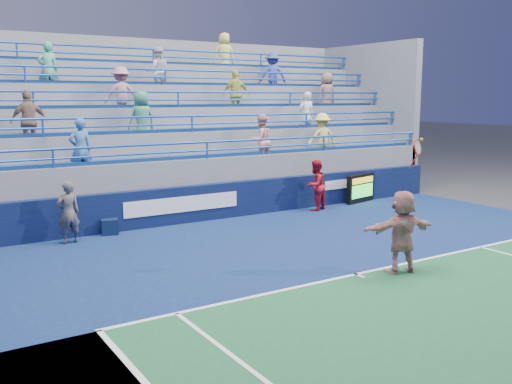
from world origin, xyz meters
TOP-DOWN VIEW (x-y plane):
  - ground at (0.00, 0.00)m, footprint 120.00×120.00m
  - sponsor_wall at (0.00, 6.50)m, footprint 18.00×0.32m
  - bleacher_stand at (-0.00, 10.27)m, footprint 18.00×5.60m
  - serve_speed_board at (5.79, 6.19)m, footprint 1.45×0.48m
  - judge_chair at (-3.23, 6.28)m, footprint 0.53×0.54m
  - tennis_player at (0.93, -0.36)m, footprint 1.72×0.87m
  - line_judge at (-4.39, 5.88)m, footprint 0.62×0.45m
  - ball_girl at (3.56, 5.92)m, footprint 0.99×0.89m

SIDE VIEW (x-z plane):
  - ground at x=0.00m, z-range 0.00..0.00m
  - judge_chair at x=-3.23m, z-range -0.14..0.64m
  - serve_speed_board at x=5.79m, z-range 0.00..1.01m
  - sponsor_wall at x=0.00m, z-range 0.00..1.10m
  - line_judge at x=-4.39m, z-range 0.00..1.61m
  - ball_girl at x=3.56m, z-range 0.00..1.67m
  - tennis_player at x=0.93m, z-range -0.53..2.32m
  - bleacher_stand at x=0.00m, z-range -1.52..4.61m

